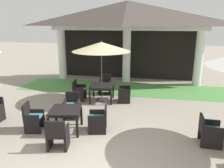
{
  "coord_description": "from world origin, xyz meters",
  "views": [
    {
      "loc": [
        1.55,
        -4.28,
        3.4
      ],
      "look_at": [
        0.15,
        2.99,
        1.3
      ],
      "focal_mm": 35.28,
      "sensor_mm": 36.0,
      "label": 1
    }
  ],
  "objects_px": {
    "patio_chair_far_back_east": "(125,93)",
    "patio_chair_far_back_west": "(79,91)",
    "patio_chair_near_foreground_west": "(33,118)",
    "patio_umbrella_far_back": "(101,47)",
    "patio_chair_far_back_north": "(105,85)",
    "patio_table_near_foreground": "(65,112)",
    "patio_chair_near_foreground_east": "(99,120)",
    "patio_chair_near_foreground_north": "(72,106)",
    "patio_chair_near_foreground_south": "(58,135)",
    "patio_table_far_back": "(102,87)",
    "patio_chair_mid_right_west": "(209,132)"
  },
  "relations": [
    {
      "from": "patio_chair_near_foreground_west",
      "to": "patio_chair_near_foreground_east",
      "type": "relative_size",
      "value": 1.15
    },
    {
      "from": "patio_chair_near_foreground_south",
      "to": "patio_chair_far_back_west",
      "type": "xyz_separation_m",
      "value": [
        -0.73,
        3.87,
        0.0
      ]
    },
    {
      "from": "patio_umbrella_far_back",
      "to": "patio_chair_far_back_east",
      "type": "distance_m",
      "value": 2.23
    },
    {
      "from": "patio_chair_near_foreground_west",
      "to": "patio_chair_near_foreground_east",
      "type": "height_order",
      "value": "patio_chair_near_foreground_west"
    },
    {
      "from": "patio_table_near_foreground",
      "to": "patio_chair_far_back_north",
      "type": "height_order",
      "value": "patio_chair_far_back_north"
    },
    {
      "from": "patio_chair_near_foreground_south",
      "to": "patio_chair_far_back_east",
      "type": "bearing_deg",
      "value": 61.77
    },
    {
      "from": "patio_chair_near_foreground_west",
      "to": "patio_table_far_back",
      "type": "xyz_separation_m",
      "value": [
        1.52,
        3.12,
        0.21
      ]
    },
    {
      "from": "patio_chair_near_foreground_west",
      "to": "patio_table_far_back",
      "type": "height_order",
      "value": "patio_chair_near_foreground_west"
    },
    {
      "from": "patio_chair_near_foreground_north",
      "to": "patio_chair_far_back_east",
      "type": "distance_m",
      "value": 2.61
    },
    {
      "from": "patio_chair_near_foreground_west",
      "to": "patio_umbrella_far_back",
      "type": "bearing_deg",
      "value": 143.82
    },
    {
      "from": "patio_table_far_back",
      "to": "patio_chair_far_back_west",
      "type": "distance_m",
      "value": 1.05
    },
    {
      "from": "patio_chair_far_back_east",
      "to": "patio_chair_far_back_north",
      "type": "height_order",
      "value": "patio_chair_far_back_north"
    },
    {
      "from": "patio_chair_near_foreground_south",
      "to": "patio_chair_near_foreground_west",
      "type": "distance_m",
      "value": 1.49
    },
    {
      "from": "patio_chair_near_foreground_east",
      "to": "patio_table_far_back",
      "type": "height_order",
      "value": "patio_chair_near_foreground_east"
    },
    {
      "from": "patio_umbrella_far_back",
      "to": "patio_chair_far_back_north",
      "type": "relative_size",
      "value": 2.87
    },
    {
      "from": "patio_chair_near_foreground_south",
      "to": "patio_chair_far_back_north",
      "type": "xyz_separation_m",
      "value": [
        0.21,
        5.0,
        -0.01
      ]
    },
    {
      "from": "patio_chair_far_back_west",
      "to": "patio_table_near_foreground",
      "type": "bearing_deg",
      "value": 5.74
    },
    {
      "from": "patio_table_near_foreground",
      "to": "patio_chair_near_foreground_west",
      "type": "distance_m",
      "value": 1.08
    },
    {
      "from": "patio_chair_near_foreground_south",
      "to": "patio_umbrella_far_back",
      "type": "height_order",
      "value": "patio_umbrella_far_back"
    },
    {
      "from": "patio_chair_mid_right_west",
      "to": "patio_umbrella_far_back",
      "type": "distance_m",
      "value": 5.22
    },
    {
      "from": "patio_chair_near_foreground_south",
      "to": "patio_chair_far_back_north",
      "type": "bearing_deg",
      "value": 77.5
    },
    {
      "from": "patio_chair_near_foreground_north",
      "to": "patio_chair_near_foreground_east",
      "type": "distance_m",
      "value": 1.49
    },
    {
      "from": "patio_chair_near_foreground_west",
      "to": "patio_chair_far_back_west",
      "type": "xyz_separation_m",
      "value": [
        0.49,
        3.02,
        0.0
      ]
    },
    {
      "from": "patio_umbrella_far_back",
      "to": "patio_chair_far_back_east",
      "type": "height_order",
      "value": "patio_umbrella_far_back"
    },
    {
      "from": "patio_chair_near_foreground_south",
      "to": "patio_chair_far_back_west",
      "type": "distance_m",
      "value": 3.94
    },
    {
      "from": "patio_chair_near_foreground_north",
      "to": "patio_chair_near_foreground_east",
      "type": "height_order",
      "value": "patio_chair_near_foreground_north"
    },
    {
      "from": "patio_chair_near_foreground_west",
      "to": "patio_chair_near_foreground_south",
      "type": "bearing_deg",
      "value": 45.04
    },
    {
      "from": "patio_umbrella_far_back",
      "to": "patio_table_near_foreground",
      "type": "bearing_deg",
      "value": -99.41
    },
    {
      "from": "patio_chair_mid_right_west",
      "to": "patio_chair_far_back_north",
      "type": "xyz_separation_m",
      "value": [
        -3.93,
        3.96,
        0.02
      ]
    },
    {
      "from": "patio_chair_near_foreground_north",
      "to": "patio_chair_near_foreground_east",
      "type": "relative_size",
      "value": 1.12
    },
    {
      "from": "patio_chair_mid_right_west",
      "to": "patio_table_near_foreground",
      "type": "bearing_deg",
      "value": -88.06
    },
    {
      "from": "patio_chair_near_foreground_north",
      "to": "patio_chair_far_back_north",
      "type": "distance_m",
      "value": 2.99
    },
    {
      "from": "patio_chair_far_back_east",
      "to": "patio_chair_far_back_north",
      "type": "distance_m",
      "value": 1.46
    },
    {
      "from": "patio_table_far_back",
      "to": "patio_chair_far_back_west",
      "type": "xyz_separation_m",
      "value": [
        -1.03,
        -0.09,
        -0.21
      ]
    },
    {
      "from": "patio_chair_near_foreground_east",
      "to": "patio_chair_far_back_west",
      "type": "height_order",
      "value": "patio_chair_far_back_west"
    },
    {
      "from": "patio_chair_far_back_north",
      "to": "patio_table_far_back",
      "type": "bearing_deg",
      "value": 90.0
    },
    {
      "from": "patio_table_far_back",
      "to": "patio_chair_far_back_east",
      "type": "distance_m",
      "value": 1.06
    },
    {
      "from": "patio_chair_far_back_east",
      "to": "patio_chair_far_back_west",
      "type": "distance_m",
      "value": 2.07
    },
    {
      "from": "patio_table_far_back",
      "to": "patio_chair_far_back_north",
      "type": "height_order",
      "value": "patio_chair_far_back_north"
    },
    {
      "from": "patio_table_near_foreground",
      "to": "patio_chair_far_back_west",
      "type": "height_order",
      "value": "patio_chair_far_back_west"
    },
    {
      "from": "patio_chair_near_foreground_east",
      "to": "patio_chair_far_back_north",
      "type": "bearing_deg",
      "value": -0.5
    },
    {
      "from": "patio_table_near_foreground",
      "to": "patio_chair_far_back_west",
      "type": "distance_m",
      "value": 2.9
    },
    {
      "from": "patio_table_near_foreground",
      "to": "patio_chair_far_back_east",
      "type": "relative_size",
      "value": 1.33
    },
    {
      "from": "patio_table_near_foreground",
      "to": "patio_chair_far_back_west",
      "type": "xyz_separation_m",
      "value": [
        -0.55,
        2.84,
        -0.22
      ]
    },
    {
      "from": "patio_chair_near_foreground_west",
      "to": "patio_umbrella_far_back",
      "type": "xyz_separation_m",
      "value": [
        1.52,
        3.12,
        1.96
      ]
    },
    {
      "from": "patio_chair_near_foreground_west",
      "to": "patio_chair_far_back_west",
      "type": "bearing_deg",
      "value": 160.62
    },
    {
      "from": "patio_table_near_foreground",
      "to": "patio_chair_near_foreground_north",
      "type": "bearing_deg",
      "value": 100.13
    },
    {
      "from": "patio_umbrella_far_back",
      "to": "patio_chair_far_back_east",
      "type": "relative_size",
      "value": 3.25
    },
    {
      "from": "patio_umbrella_far_back",
      "to": "patio_chair_far_back_west",
      "type": "height_order",
      "value": "patio_umbrella_far_back"
    },
    {
      "from": "patio_table_near_foreground",
      "to": "patio_chair_near_foreground_north",
      "type": "height_order",
      "value": "patio_chair_near_foreground_north"
    }
  ]
}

